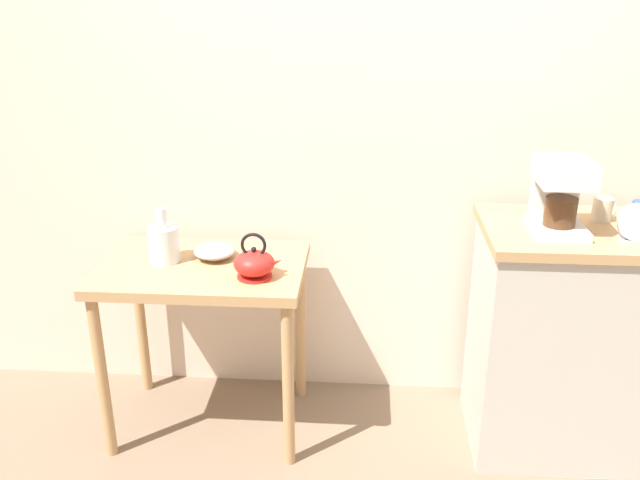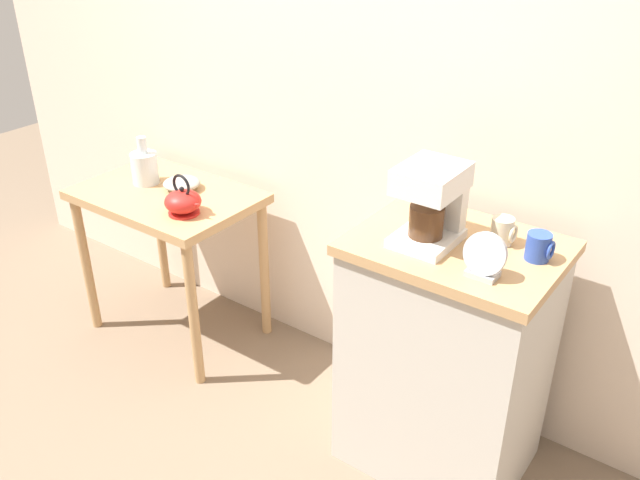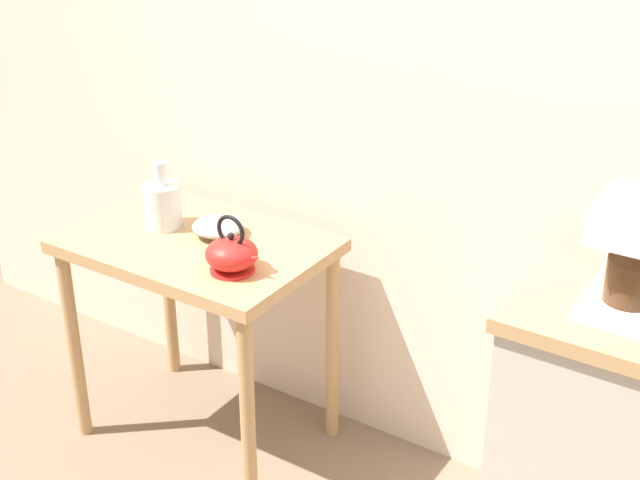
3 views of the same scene
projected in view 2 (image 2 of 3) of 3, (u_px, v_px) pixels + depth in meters
ground_plane at (291, 374)px, 2.98m from camera, size 8.00×8.00×0.00m
back_wall at (360, 42)px, 2.50m from camera, size 4.40×0.10×2.80m
wooden_table at (168, 214)px, 2.99m from camera, size 0.79×0.53×0.73m
kitchen_counter at (445, 357)px, 2.35m from camera, size 0.66×0.51×0.91m
bowl_stoneware at (182, 183)px, 2.95m from camera, size 0.16×0.16×0.05m
teakettle at (183, 202)px, 2.72m from camera, size 0.18×0.15×0.17m
glass_carafe_vase at (145, 167)px, 3.00m from camera, size 0.12×0.12×0.22m
coffee_maker at (433, 200)px, 2.09m from camera, size 0.18×0.22×0.26m
mug_small_cream at (503, 231)px, 2.11m from camera, size 0.08×0.07×0.09m
mug_blue at (539, 247)px, 2.02m from camera, size 0.08×0.07×0.09m
table_clock at (484, 258)px, 1.93m from camera, size 0.13×0.06×0.14m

